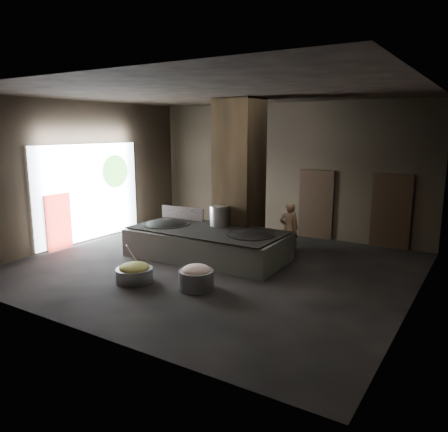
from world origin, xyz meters
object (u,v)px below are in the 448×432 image
Objects in this scene: cook at (289,228)px; stock_pot at (219,216)px; hearth_platform at (207,244)px; wok_right at (250,238)px; veg_basin at (134,275)px; wok_left at (166,226)px; meat_basin at (196,280)px.

stock_pot is at bearing -1.11° from cook.
hearth_platform is 7.67× the size of stock_pot.
wok_right reaches higher than veg_basin.
wok_left is at bearing 113.24° from veg_basin.
wok_left reaches higher than hearth_platform.
meat_basin is (-0.15, -2.26, -0.53)m from wok_right.
cook reaches higher than stock_pot.
meat_basin is at bearing -39.17° from wok_left.
veg_basin is at bearing -97.40° from stock_pot.
hearth_platform is 2.91× the size of cook.
cook is 4.75m from veg_basin.
wok_right is (1.35, 0.05, 0.36)m from hearth_platform.
cook is at bearing 26.69° from wok_left.
stock_pot is (-1.30, 0.50, 0.38)m from wok_right.
hearth_platform is 5.05× the size of veg_basin.
cook reaches higher than hearth_platform.
hearth_platform is at bearing -95.19° from stock_pot.
meat_basin is at bearing -67.40° from stock_pot.
wok_left is 2.80m from wok_right.
hearth_platform is at bearing 82.13° from veg_basin.
stock_pot is at bearing 112.60° from meat_basin.
cook reaches higher than wok_left.
meat_basin is (-0.61, -3.79, -0.55)m from cook.
veg_basin is (-0.36, -2.59, -0.23)m from hearth_platform.
meat_basin is at bearing -93.87° from wok_right.
stock_pot reaches higher than meat_basin.
wok_right is at bearing -0.17° from hearth_platform.
meat_basin is (1.56, 0.39, 0.06)m from veg_basin.
veg_basin is at bearing -122.88° from wok_right.
cook is (1.81, 1.59, 0.38)m from hearth_platform.
veg_basin is 1.60m from meat_basin.
wok_right is 1.64× the size of meat_basin.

